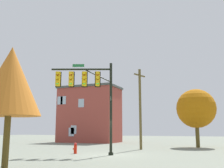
% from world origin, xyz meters
% --- Properties ---
extents(ground_plane, '(120.00, 120.00, 0.00)m').
position_xyz_m(ground_plane, '(0.00, 0.00, 0.00)').
color(ground_plane, gray).
extents(signal_pole_assembly, '(4.46, 2.29, 6.88)m').
position_xyz_m(signal_pole_assembly, '(1.72, 0.71, 5.11)').
color(signal_pole_assembly, black).
rests_on(signal_pole_assembly, ground_plane).
extents(utility_pole, '(0.66, 1.75, 7.69)m').
position_xyz_m(utility_pole, '(-0.51, -6.13, 4.02)').
color(utility_pole, brown).
rests_on(utility_pole, ground_plane).
extents(fire_hydrant, '(0.33, 0.24, 0.83)m').
position_xyz_m(fire_hydrant, '(3.02, -0.08, 0.41)').
color(fire_hydrant, red).
rests_on(fire_hydrant, ground_plane).
extents(tree_near, '(4.15, 4.15, 6.15)m').
position_xyz_m(tree_near, '(-5.23, -11.19, 4.06)').
color(tree_near, brown).
rests_on(tree_near, ground_plane).
extents(tree_mid, '(2.83, 2.83, 5.57)m').
position_xyz_m(tree_mid, '(1.07, 9.20, 3.98)').
color(tree_mid, '#514219').
rests_on(tree_mid, ground_plane).
extents(brick_building, '(8.76, 5.48, 8.21)m').
position_xyz_m(brick_building, '(10.48, -17.01, 4.12)').
color(brick_building, '#993F35').
rests_on(brick_building, ground_plane).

